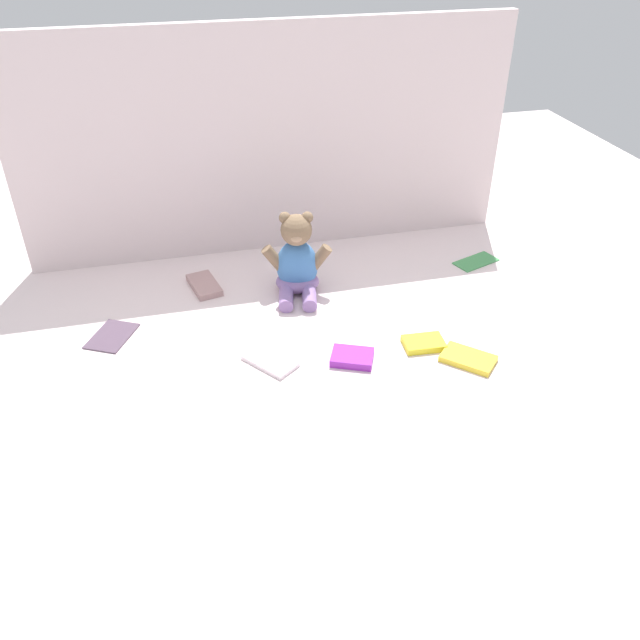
# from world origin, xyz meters

# --- Properties ---
(ground_plane) EXTENTS (3.20, 3.20, 0.00)m
(ground_plane) POSITION_xyz_m (0.00, 0.00, 0.00)
(ground_plane) COLOR silver
(backdrop_drape) EXTENTS (1.43, 0.03, 0.65)m
(backdrop_drape) POSITION_xyz_m (0.00, 0.49, 0.33)
(backdrop_drape) COLOR silver
(backdrop_drape) RESTS_ON ground_plane
(teddy_bear) EXTENTS (0.19, 0.19, 0.23)m
(teddy_bear) POSITION_xyz_m (0.01, 0.20, 0.09)
(teddy_bear) COLOR #3F72B2
(teddy_bear) RESTS_ON ground_plane
(book_case_0) EXTENTS (0.14, 0.14, 0.01)m
(book_case_0) POSITION_xyz_m (0.34, -0.21, 0.01)
(book_case_0) COLOR yellow
(book_case_0) RESTS_ON ground_plane
(book_case_1) EXTENTS (0.12, 0.11, 0.02)m
(book_case_1) POSITION_xyz_m (0.07, -0.14, 0.01)
(book_case_1) COLOR purple
(book_case_1) RESTS_ON ground_plane
(book_case_2) EXTENTS (0.14, 0.16, 0.01)m
(book_case_2) POSITION_xyz_m (-0.49, 0.09, 0.00)
(book_case_2) COLOR #534153
(book_case_2) RESTS_ON ground_plane
(book_case_3) EXTENTS (0.15, 0.11, 0.01)m
(book_case_3) POSITION_xyz_m (0.57, 0.23, 0.00)
(book_case_3) COLOR #3F8E4D
(book_case_3) RESTS_ON ground_plane
(book_case_4) EXTENTS (0.10, 0.14, 0.02)m
(book_case_4) POSITION_xyz_m (-0.24, 0.28, 0.01)
(book_case_4) COLOR #A67F7E
(book_case_4) RESTS_ON ground_plane
(book_case_5) EXTENTS (0.10, 0.07, 0.02)m
(book_case_5) POSITION_xyz_m (0.26, -0.13, 0.01)
(book_case_5) COLOR yellow
(book_case_5) RESTS_ON ground_plane
(book_case_6) EXTENTS (0.13, 0.14, 0.01)m
(book_case_6) POSITION_xyz_m (-0.12, -0.11, 0.01)
(book_case_6) COLOR white
(book_case_6) RESTS_ON ground_plane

